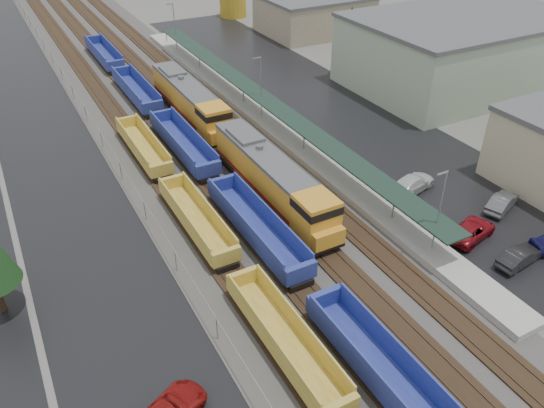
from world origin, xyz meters
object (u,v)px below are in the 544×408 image
Objects in this scene: locomotive_lead at (274,180)px; locomotive_trail at (191,102)px; well_string_yellow at (285,339)px; well_string_blue at (215,180)px; parked_car_east_e at (502,203)px; storage_tank at (233,3)px; parked_car_east_c at (413,183)px; parked_car_east_b at (471,230)px; parked_car_east_a at (519,257)px.

locomotive_trail is (0.00, 21.00, 0.00)m from locomotive_lead.
locomotive_lead is 18.06m from well_string_yellow.
well_string_yellow is 21.00m from well_string_blue.
well_string_blue is 22.65× the size of parked_car_east_e.
locomotive_trail is at bearing 76.39° from well_string_blue.
storage_tank is 0.96× the size of parked_car_east_c.
locomotive_trail is at bearing 77.84° from well_string_yellow.
parked_car_east_b is (-13.55, -77.02, -1.93)m from storage_tank.
parked_car_east_e is (17.89, -32.13, -1.71)m from locomotive_trail.
parked_car_east_c is at bearing -100.58° from storage_tank.
locomotive_lead reaches higher than parked_car_east_c.
storage_tank is (25.74, 64.11, 0.20)m from locomotive_lead.
locomotive_trail is 36.82m from parked_car_east_e.
well_string_yellow is 16.97× the size of parked_car_east_a.
parked_car_east_c is at bearing 16.94° from parked_car_east_e.
locomotive_lead is 21.65m from parked_car_east_a.
storage_tank reaches higher than parked_car_east_a.
storage_tank is (33.74, 80.25, 1.55)m from well_string_yellow.
well_string_blue is 23.76m from parked_car_east_b.
locomotive_lead is 0.20× the size of well_string_blue.
parked_car_east_a is 7.99m from parked_car_east_e.
locomotive_lead is 3.85× the size of storage_tank.
storage_tank reaches higher than parked_car_east_b.
parked_car_east_e reaches higher than parked_car_east_b.
locomotive_lead reaches higher than parked_car_east_e.
locomotive_lead reaches higher than well_string_yellow.
well_string_blue is 19.19m from parked_car_east_c.
parked_car_east_e is at bearing -35.50° from well_string_blue.
well_string_yellow is 14.13× the size of storage_tank.
well_string_blue is 19.38× the size of storage_tank.
parked_car_east_c is (12.89, -4.62, -1.66)m from locomotive_lead.
well_string_yellow is 20.89m from parked_car_east_a.
parked_car_east_a is 12.72m from parked_car_east_c.
locomotive_lead reaches higher than parked_car_east_a.
locomotive_lead is at bearing 29.41° from parked_car_east_a.
locomotive_trail reaches higher than parked_car_east_c.
locomotive_trail is 3.93× the size of parked_car_east_b.
parked_car_east_c is (0.04, 12.72, 0.07)m from parked_car_east_a.
well_string_blue is 66.65m from storage_tank.
parked_car_east_c is (16.89, -9.10, -0.39)m from well_string_blue.
well_string_yellow is at bearing 80.37° from parked_car_east_e.
well_string_yellow is (-8.00, -37.13, -1.35)m from locomotive_trail.
storage_tank is at bearing 63.50° from well_string_blue.
locomotive_trail is 50.21m from storage_tank.
storage_tank reaches higher than locomotive_trail.
well_string_blue is at bearing 30.54° from parked_car_east_a.
well_string_blue reaches higher than parked_car_east_e.
locomotive_trail is at bearing 8.54° from parked_car_east_e.
parked_car_east_e is (-7.85, -75.24, -1.91)m from storage_tank.
parked_car_east_a is (20.86, -1.20, -0.38)m from well_string_yellow.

